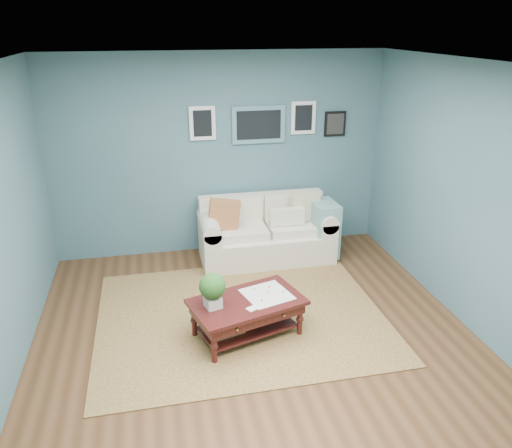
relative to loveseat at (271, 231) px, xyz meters
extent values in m
plane|color=brown|center=(-0.61, -2.02, -0.38)|extent=(5.00, 5.00, 0.00)
plane|color=white|center=(-0.61, -2.02, 2.32)|extent=(5.00, 5.00, 0.00)
cube|color=#3E5E6B|center=(-0.61, 0.48, 0.97)|extent=(4.50, 0.02, 2.70)
cube|color=#3E5E6B|center=(-0.61, -4.52, 0.97)|extent=(4.50, 0.02, 2.70)
cube|color=#3E5E6B|center=(1.64, -2.02, 0.97)|extent=(0.02, 5.00, 2.70)
cube|color=slate|center=(-0.08, 0.45, 1.37)|extent=(0.72, 0.03, 0.50)
cube|color=black|center=(-0.08, 0.43, 1.37)|extent=(0.60, 0.01, 0.38)
cube|color=white|center=(-0.83, 0.45, 1.42)|extent=(0.34, 0.03, 0.44)
cube|color=white|center=(0.54, 0.45, 1.44)|extent=(0.34, 0.03, 0.44)
cube|color=black|center=(1.00, 0.45, 1.34)|extent=(0.30, 0.03, 0.34)
cube|color=brown|center=(-0.68, -1.40, -0.37)|extent=(3.10, 2.48, 0.01)
cube|color=silver|center=(-0.08, -0.03, -0.19)|extent=(1.32, 0.81, 0.39)
cube|color=silver|center=(-0.08, 0.28, 0.23)|extent=(1.72, 0.20, 0.44)
cube|color=silver|center=(-0.85, -0.03, -0.09)|extent=(0.22, 0.81, 0.57)
cube|color=silver|center=(0.69, -0.03, -0.09)|extent=(0.22, 0.81, 0.57)
cylinder|color=silver|center=(-0.85, -0.03, 0.19)|extent=(0.24, 0.81, 0.24)
cylinder|color=silver|center=(0.69, -0.03, 0.19)|extent=(0.24, 0.81, 0.24)
cube|color=silver|center=(-0.43, -0.09, 0.07)|extent=(0.67, 0.52, 0.12)
cube|color=silver|center=(0.27, -0.09, 0.07)|extent=(0.67, 0.52, 0.12)
cube|color=silver|center=(-0.43, 0.17, 0.30)|extent=(0.67, 0.11, 0.33)
cube|color=silver|center=(0.27, 0.17, 0.30)|extent=(0.67, 0.11, 0.33)
cube|color=#C95D3A|center=(-0.65, -0.08, 0.33)|extent=(0.45, 0.16, 0.44)
cube|color=#F0E7CC|center=(0.48, -0.02, 0.33)|extent=(0.44, 0.17, 0.43)
cube|color=beige|center=(0.18, -0.13, 0.25)|extent=(0.46, 0.11, 0.22)
cube|color=#73A4A5|center=(0.69, -0.14, 0.05)|extent=(0.31, 0.51, 0.74)
cube|color=black|center=(-0.69, -1.76, 0.02)|extent=(1.25, 0.94, 0.04)
cube|color=black|center=(-0.69, -1.76, -0.05)|extent=(1.16, 0.85, 0.11)
cube|color=black|center=(-0.69, -1.76, -0.28)|extent=(1.04, 0.73, 0.02)
sphere|color=gold|center=(-0.85, -2.12, -0.05)|extent=(0.03, 0.03, 0.03)
sphere|color=gold|center=(-0.35, -1.98, -0.05)|extent=(0.03, 0.03, 0.03)
cylinder|color=black|center=(-1.08, -2.14, -0.19)|extent=(0.06, 0.06, 0.38)
cylinder|color=black|center=(-0.15, -1.87, -0.19)|extent=(0.06, 0.06, 0.38)
cylinder|color=black|center=(-1.22, -1.66, -0.19)|extent=(0.06, 0.06, 0.38)
cylinder|color=black|center=(-0.29, -1.39, -0.19)|extent=(0.06, 0.06, 0.38)
cube|color=silver|center=(-1.04, -1.82, 0.09)|extent=(0.18, 0.18, 0.11)
sphere|color=#1E551B|center=(-1.04, -1.82, 0.27)|extent=(0.26, 0.26, 0.26)
cube|color=white|center=(-0.46, -1.70, 0.04)|extent=(0.55, 0.55, 0.01)
cube|color=#BB7B4A|center=(-0.91, -1.83, -0.17)|extent=(0.37, 0.30, 0.19)
cube|color=navy|center=(-0.44, -1.67, -0.21)|extent=(0.26, 0.22, 0.10)
camera|label=1|loc=(-1.52, -6.06, 2.65)|focal=35.00mm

